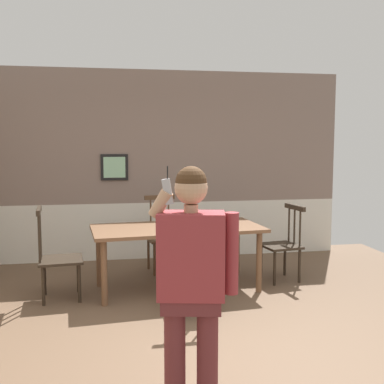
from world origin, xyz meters
name	(u,v)px	position (x,y,z in m)	size (l,w,h in m)	color
ground_plane	(198,347)	(0.00, 0.00, 0.00)	(7.19, 7.19, 0.00)	brown
room_back_partition	(158,169)	(0.00, 3.27, 1.37)	(5.66, 0.17, 2.84)	gray
dining_table	(177,233)	(0.06, 1.64, 0.68)	(2.09, 1.11, 0.76)	brown
chair_near_window	(283,244)	(1.45, 1.78, 0.47)	(0.51, 0.51, 0.97)	#2D2319
chair_by_doorway	(163,236)	(-0.02, 2.50, 0.48)	(0.49, 0.49, 1.04)	#513823
chair_at_table_head	(196,269)	(0.14, 0.79, 0.48)	(0.42, 0.42, 0.99)	black
chair_opposite_corner	(57,257)	(-1.33, 1.51, 0.49)	(0.52, 0.52, 1.05)	#2D2319
person_figure	(192,274)	(-0.22, -0.98, 0.94)	(0.58, 0.31, 1.63)	brown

